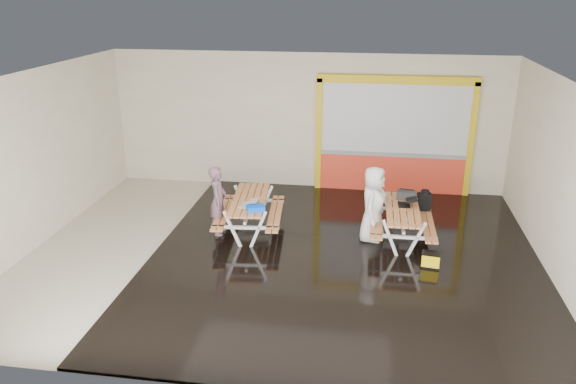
% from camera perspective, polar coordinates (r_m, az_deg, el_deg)
% --- Properties ---
extents(room, '(10.02, 8.02, 3.52)m').
position_cam_1_polar(room, '(10.47, -0.75, 2.15)').
color(room, beige).
rests_on(room, ground).
extents(deck, '(7.50, 7.98, 0.05)m').
position_cam_1_polar(deck, '(11.01, 5.77, -6.73)').
color(deck, black).
rests_on(deck, room).
extents(kiosk, '(3.88, 0.16, 3.00)m').
position_cam_1_polar(kiosk, '(14.20, 10.74, 5.43)').
color(kiosk, '#F03E26').
rests_on(kiosk, room).
extents(picnic_table_left, '(1.54, 2.12, 0.80)m').
position_cam_1_polar(picnic_table_left, '(11.85, -3.96, -1.52)').
color(picnic_table_left, '#D3844C').
rests_on(picnic_table_left, deck).
extents(picnic_table_right, '(1.31, 1.91, 0.76)m').
position_cam_1_polar(picnic_table_right, '(11.65, 11.62, -2.45)').
color(picnic_table_right, '#D3844C').
rests_on(picnic_table_right, deck).
extents(person_left, '(0.41, 0.57, 1.47)m').
position_cam_1_polar(person_left, '(11.65, -7.16, -0.87)').
color(person_left, '#6D4E5D').
rests_on(person_left, deck).
extents(person_right, '(0.68, 0.89, 1.63)m').
position_cam_1_polar(person_right, '(11.54, 8.73, -1.32)').
color(person_right, white).
rests_on(person_right, deck).
extents(laptop_left, '(0.42, 0.39, 0.16)m').
position_cam_1_polar(laptop_left, '(11.38, -4.01, -1.18)').
color(laptop_left, silver).
rests_on(laptop_left, picnic_table_left).
extents(laptop_right, '(0.39, 0.34, 0.16)m').
position_cam_1_polar(laptop_right, '(11.73, 12.08, -1.11)').
color(laptop_right, black).
rests_on(laptop_right, picnic_table_right).
extents(blue_pouch, '(0.42, 0.36, 0.10)m').
position_cam_1_polar(blue_pouch, '(11.14, -3.34, -1.66)').
color(blue_pouch, blue).
rests_on(blue_pouch, picnic_table_left).
extents(toolbox, '(0.43, 0.25, 0.23)m').
position_cam_1_polar(toolbox, '(12.05, 12.05, -0.32)').
color(toolbox, black).
rests_on(toolbox, picnic_table_right).
extents(backpack, '(0.29, 0.20, 0.46)m').
position_cam_1_polar(backpack, '(12.29, 13.79, -0.85)').
color(backpack, black).
rests_on(backpack, picnic_table_right).
extents(dark_case, '(0.38, 0.29, 0.14)m').
position_cam_1_polar(dark_case, '(11.96, 8.39, -4.07)').
color(dark_case, black).
rests_on(dark_case, deck).
extents(fluke_bag, '(0.37, 0.27, 0.30)m').
position_cam_1_polar(fluke_bag, '(10.85, 14.42, -6.77)').
color(fluke_bag, black).
rests_on(fluke_bag, deck).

